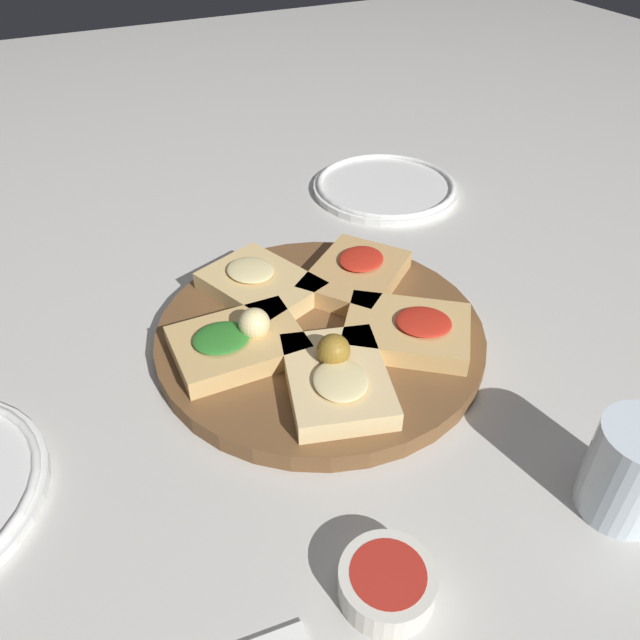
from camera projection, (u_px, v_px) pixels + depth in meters
The scene contains 10 objects.
ground_plane at pixel (320, 342), 0.70m from camera, with size 3.00×3.00×0.00m, color beige.
serving_board at pixel (320, 335), 0.70m from camera, with size 0.36×0.36×0.02m, color brown.
focaccia_slice_0 at pixel (260, 284), 0.73m from camera, with size 0.14×0.16×0.03m.
focaccia_slice_1 at pixel (238, 341), 0.65m from camera, with size 0.13×0.10×0.05m.
focaccia_slice_2 at pixel (337, 376), 0.61m from camera, with size 0.13×0.15×0.05m.
focaccia_slice_3 at pixel (408, 330), 0.67m from camera, with size 0.16×0.16×0.03m.
focaccia_slice_4 at pixel (356, 275), 0.75m from camera, with size 0.16×0.16×0.03m.
plate_right at pixel (385, 186), 0.99m from camera, with size 0.23×0.23×0.02m.
water_glass at pixel (632, 471), 0.51m from camera, with size 0.07×0.07×0.09m, color silver.
dipping_bowl at pixel (387, 582), 0.46m from camera, with size 0.07×0.07×0.03m.
Camera 1 is at (-0.23, -0.48, 0.46)m, focal length 35.00 mm.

